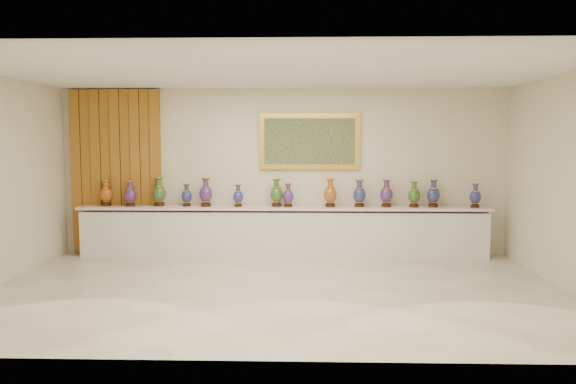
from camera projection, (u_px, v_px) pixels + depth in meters
The scene contains 18 objects.
ground at pixel (277, 290), 7.79m from camera, with size 8.00×8.00×0.00m, color beige.
room at pixel (147, 167), 10.14m from camera, with size 8.00×8.00×8.00m.
counter at pixel (283, 232), 10.01m from camera, with size 7.28×0.48×0.90m.
vase_0 at pixel (106, 194), 10.04m from camera, with size 0.28×0.28×0.46m.
vase_1 at pixel (130, 195), 9.98m from camera, with size 0.23×0.23×0.46m.
vase_2 at pixel (159, 193), 10.02m from camera, with size 0.26×0.26×0.52m.
vase_3 at pixel (187, 196), 9.99m from camera, with size 0.23×0.23×0.40m.
vase_4 at pixel (206, 193), 9.96m from camera, with size 0.27×0.27×0.51m.
vase_5 at pixel (238, 197), 9.92m from camera, with size 0.23×0.23×0.40m.
vase_6 at pixel (277, 194), 9.93m from camera, with size 0.29×0.29×0.50m.
vase_7 at pixel (288, 196), 9.89m from camera, with size 0.20×0.20×0.42m.
vase_8 at pixel (330, 194), 9.87m from camera, with size 0.31×0.31×0.50m.
vase_9 at pixel (359, 195), 9.89m from camera, with size 0.29×0.29×0.48m.
vase_10 at pixel (386, 194), 9.90m from camera, with size 0.26×0.26×0.49m.
vase_11 at pixel (414, 195), 9.85m from camera, with size 0.26×0.26×0.46m.
vase_12 at pixel (433, 195), 9.86m from camera, with size 0.30×0.30×0.49m.
vase_13 at pixel (475, 197), 9.79m from camera, with size 0.26×0.26×0.43m.
label_card at pixel (147, 207), 9.89m from camera, with size 0.10×0.06×0.00m, color white.
Camera 1 is at (0.38, -7.62, 2.09)m, focal length 35.00 mm.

